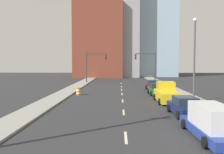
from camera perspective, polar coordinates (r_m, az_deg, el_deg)
sidewalk_left at (r=56.71m, az=-6.07°, el=-0.99°), size 2.57×99.47×0.16m
sidewalk_right at (r=56.82m, az=10.15°, el=-1.02°), size 2.57×99.47×0.16m
lane_stripe_at_8m at (r=14.84m, az=3.18°, el=-13.61°), size 0.16×2.40×0.01m
lane_stripe_at_15m at (r=21.95m, az=2.67°, el=-8.03°), size 0.16×2.40×0.01m
lane_stripe_at_22m at (r=28.25m, az=2.44°, el=-5.48°), size 0.16×2.40×0.01m
lane_stripe_at_28m at (r=34.43m, az=2.29°, el=-3.89°), size 0.16×2.40×0.01m
lane_stripe_at_33m at (r=39.66m, az=2.21°, el=-2.94°), size 0.16×2.40×0.01m
lane_stripe_at_38m at (r=44.78m, az=2.14°, el=-2.22°), size 0.16×2.40×0.01m
lane_stripe_at_45m at (r=51.94m, az=2.08°, el=-1.45°), size 0.16×2.40×0.01m
building_brick_left at (r=76.96m, az=-2.88°, el=8.13°), size 14.00×16.00×21.57m
building_office_center at (r=81.10m, az=1.48°, el=10.59°), size 12.00×20.00×29.17m
building_glass_right at (r=85.94m, az=9.26°, el=10.88°), size 13.00×20.00×31.41m
traffic_signal_left at (r=53.23m, az=-4.57°, el=3.25°), size 4.44×0.35×6.59m
traffic_signal_right at (r=53.31m, az=8.56°, el=3.22°), size 4.44×0.35×6.59m
traffic_barrel at (r=33.58m, az=-7.67°, el=-3.29°), size 0.56×0.56×0.95m
street_lamp at (r=28.62m, az=18.32°, el=5.01°), size 0.44×0.44×9.15m
box_truck_blue at (r=15.48m, az=21.82°, el=-9.64°), size 2.32×6.12×1.93m
sedan_navy at (r=21.36m, az=16.31°, el=-6.58°), size 2.31×4.76×1.55m
pickup_truck_yellow at (r=28.05m, az=12.40°, el=-3.79°), size 2.41×5.63×2.20m
sedan_green at (r=34.08m, az=10.17°, el=-2.84°), size 2.14×4.28×1.54m
sedan_maroon at (r=39.95m, az=9.42°, el=-1.93°), size 2.15×4.75×1.53m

